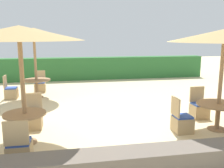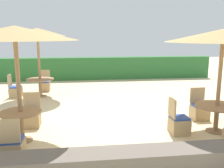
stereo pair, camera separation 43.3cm
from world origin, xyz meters
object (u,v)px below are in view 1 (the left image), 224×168
object	(u,v)px
round_table_front_left	(25,120)
parasol_back_left	(34,32)
patio_chair_back_left_west	(11,92)
patio_chair_back_left_north	(40,86)
patio_chair_front_right_west	(182,122)
patio_chair_front_left_north	(33,119)
parasol_front_left	(19,33)
round_table_back_left	(37,83)
patio_chair_front_left_south	(19,150)
round_table_front_right	(218,109)
patio_chair_front_right_north	(199,109)

from	to	relation	value
round_table_front_left	parasol_back_left	xyz separation A→B (m)	(-0.24, 4.47, 2.03)
round_table_front_left	patio_chair_back_left_west	xyz separation A→B (m)	(-1.25, 4.49, -0.29)
round_table_front_left	patio_chair_back_left_north	size ratio (longest dim) A/B	1.04
patio_chair_back_left_north	patio_chair_front_right_west	xyz separation A→B (m)	(4.10, -5.55, 0.00)
patio_chair_back_left_west	patio_chair_front_left_north	bearing A→B (deg)	20.16
parasol_back_left	patio_chair_front_right_west	xyz separation A→B (m)	(4.12, -4.48, -2.33)
patio_chair_front_left_north	patio_chair_front_right_west	size ratio (longest dim) A/B	1.00
parasol_front_left	round_table_back_left	world-z (taller)	parasol_front_left
patio_chair_front_left_south	parasol_back_left	bearing A→B (deg)	92.75
patio_chair_front_left_north	patio_chair_front_right_west	bearing A→B (deg)	165.69
round_table_front_left	round_table_back_left	distance (m)	4.48
patio_chair_back_left_west	round_table_front_right	bearing A→B (deg)	53.63
parasol_back_left	round_table_front_right	bearing A→B (deg)	-41.26
round_table_front_left	patio_chair_front_right_west	distance (m)	3.88
parasol_front_left	round_table_front_right	bearing A→B (deg)	-0.27
patio_chair_front_right_west	patio_chair_front_left_south	bearing A→B (deg)	-76.42
parasol_front_left	round_table_front_left	world-z (taller)	parasol_front_left
patio_chair_front_left_north	patio_chair_front_right_north	xyz separation A→B (m)	(4.88, 0.03, 0.00)
round_table_front_left	patio_chair_back_left_north	distance (m)	5.55
patio_chair_front_right_north	parasol_front_left	bearing A→B (deg)	11.41
patio_chair_front_left_south	round_table_back_left	distance (m)	5.43
round_table_front_right	parasol_back_left	bearing A→B (deg)	138.74
round_table_front_left	patio_chair_front_left_north	xyz separation A→B (m)	(0.05, 0.97, -0.29)
round_table_front_left	round_table_front_right	world-z (taller)	round_table_front_left
round_table_front_left	patio_chair_front_left_south	distance (m)	0.98
round_table_front_left	patio_chair_front_right_west	world-z (taller)	patio_chair_front_right_west
round_table_front_left	parasol_back_left	size ratio (longest dim) A/B	0.35
patio_chair_back_left_north	patio_chair_back_left_west	world-z (taller)	same
round_table_front_left	patio_chair_front_right_west	xyz separation A→B (m)	(3.87, -0.01, -0.29)
parasol_back_left	patio_chair_front_right_west	size ratio (longest dim) A/B	2.98
round_table_back_left	patio_chair_front_right_north	distance (m)	6.24
parasol_front_left	patio_chair_front_right_west	world-z (taller)	parasol_front_left
round_table_front_left	parasol_back_left	distance (m)	4.92
patio_chair_back_left_west	parasol_front_left	bearing A→B (deg)	15.53
patio_chair_front_right_west	round_table_back_left	bearing A→B (deg)	-137.44
patio_chair_back_left_west	patio_chair_front_left_south	bearing A→B (deg)	13.11
patio_chair_front_left_north	parasol_back_left	bearing A→B (deg)	-85.29
patio_chair_front_left_north	parasol_back_left	world-z (taller)	parasol_back_left
round_table_front_left	patio_chair_front_left_south	world-z (taller)	patio_chair_front_left_south
parasol_front_left	patio_chair_front_left_south	bearing A→B (deg)	-88.94
parasol_back_left	patio_chair_back_left_west	size ratio (longest dim) A/B	2.98
round_table_back_left	patio_chair_back_left_north	bearing A→B (deg)	89.03
round_table_front_left	patio_chair_back_left_west	world-z (taller)	patio_chair_back_left_west
patio_chair_front_left_south	patio_chair_front_right_north	world-z (taller)	same
patio_chair_front_right_north	patio_chair_front_left_south	bearing A→B (deg)	21.51
patio_chair_front_right_north	round_table_front_right	bearing A→B (deg)	87.58
round_table_front_right	patio_chair_front_right_north	xyz separation A→B (m)	(0.04, 1.02, -0.31)
round_table_front_right	patio_chair_front_right_north	distance (m)	1.07
patio_chair_front_left_north	round_table_back_left	world-z (taller)	patio_chair_front_left_north
patio_chair_front_left_south	round_table_front_right	world-z (taller)	patio_chair_front_left_south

